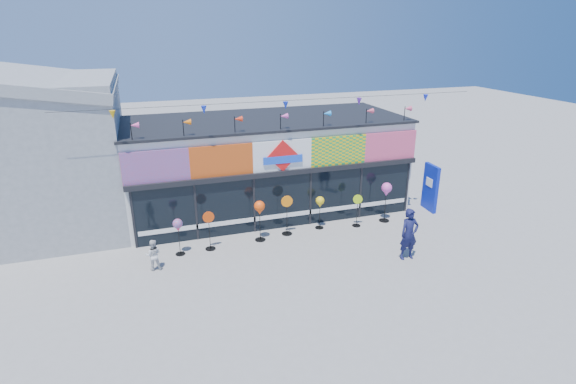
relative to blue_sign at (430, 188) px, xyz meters
name	(u,v)px	position (x,y,z in m)	size (l,w,h in m)	color
ground	(312,266)	(-6.90, -3.21, -1.06)	(80.00, 80.00, 0.00)	gray
kite_shop	(266,164)	(-6.90, 2.73, 0.98)	(16.00, 5.70, 5.31)	silver
neighbour_building	(16,151)	(-16.90, 3.79, 2.14)	(8.18, 7.20, 6.87)	#9A9D9F
blue_sign	(430,188)	(0.00, 0.00, 0.00)	(0.23, 1.07, 2.12)	#0A1FA4
spinner_0	(178,226)	(-11.18, -0.86, 0.06)	(0.36, 0.36, 1.41)	black
spinner_1	(209,230)	(-10.07, -0.80, -0.26)	(0.43, 0.39, 1.52)	black
spinner_2	(260,209)	(-8.09, -0.65, 0.25)	(0.42, 0.42, 1.64)	black
spinner_3	(287,214)	(-6.93, -0.45, -0.20)	(0.46, 0.42, 1.64)	black
spinner_4	(320,203)	(-5.47, -0.32, 0.05)	(0.35, 0.35, 1.39)	black
spinner_5	(357,210)	(-3.92, -0.61, -0.33)	(0.38, 0.35, 1.39)	black
spinner_6	(386,191)	(-2.55, -0.52, 0.32)	(0.44, 0.44, 1.73)	black
adult_man	(409,234)	(-3.44, -3.71, -0.11)	(0.69, 0.46, 1.90)	#141640
child	(153,255)	(-12.13, -1.70, -0.51)	(0.54, 0.31, 1.11)	silver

